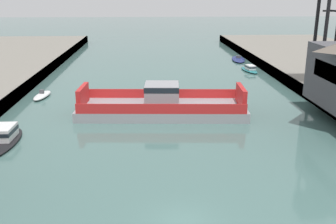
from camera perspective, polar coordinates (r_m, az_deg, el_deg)
ground_plane at (r=24.68m, az=2.10°, el=-16.01°), size 400.00×400.00×0.00m
chain_ferry at (r=44.23m, az=-0.91°, el=0.99°), size 19.38×7.72×3.62m
moored_boat_near_right at (r=39.16m, az=-23.12°, el=-3.43°), size 2.63×7.88×1.56m
moored_boat_mid_left at (r=70.26m, az=11.96°, el=6.22°), size 2.63×6.10×1.17m
moored_boat_mid_right at (r=54.26m, az=-18.08°, el=2.34°), size 2.03×5.01×1.07m
moored_boat_far_left at (r=81.40m, az=10.33°, el=7.67°), size 3.61×8.32×0.97m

